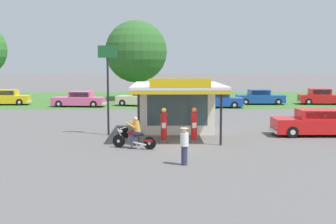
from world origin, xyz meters
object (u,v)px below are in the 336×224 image
object	(u,v)px
gas_pump_nearside	(164,126)
parked_car_back_row_left	(215,100)
bystander_chatting_near_pumps	(184,145)
parked_car_back_row_far_right	(260,98)
gas_pump_offside	(194,126)
featured_classic_sedan	(319,123)
parked_car_second_row_spare	(79,100)
roadside_pole_sign	(108,75)
parked_car_back_row_centre	(322,97)
motorcycle_with_rider	(135,135)
parked_car_back_row_far_left	(6,98)
spare_tire_stack	(123,133)
parked_car_back_row_centre_left	(141,99)

from	to	relation	value
gas_pump_nearside	parked_car_back_row_left	world-z (taller)	gas_pump_nearside
gas_pump_nearside	bystander_chatting_near_pumps	bearing A→B (deg)	-81.77
parked_car_back_row_left	parked_car_back_row_far_right	distance (m)	6.03
gas_pump_nearside	parked_car_back_row_far_right	world-z (taller)	gas_pump_nearside
gas_pump_offside	featured_classic_sedan	distance (m)	7.72
parked_car_second_row_spare	roadside_pole_sign	distance (m)	18.27
roadside_pole_sign	gas_pump_offside	bearing A→B (deg)	-26.22
featured_classic_sedan	parked_car_second_row_spare	bearing A→B (deg)	133.83
parked_car_back_row_centre	gas_pump_nearside	bearing A→B (deg)	-126.81
parked_car_back_row_far_right	roadside_pole_sign	distance (m)	23.75
motorcycle_with_rider	parked_car_back_row_centre	xyz separation A→B (m)	(17.79, 23.68, 0.07)
gas_pump_offside	parked_car_back_row_far_left	bearing A→B (deg)	128.46
parked_car_back_row_left	bystander_chatting_near_pumps	size ratio (longest dim) A/B	3.57
gas_pump_nearside	gas_pump_offside	bearing A→B (deg)	0.00
gas_pump_offside	spare_tire_stack	bearing A→B (deg)	158.91
motorcycle_with_rider	parked_car_back_row_centre	bearing A→B (deg)	53.09
motorcycle_with_rider	featured_classic_sedan	bearing A→B (deg)	20.15
bystander_chatting_near_pumps	roadside_pole_sign	xyz separation A→B (m)	(-4.02, 7.90, 2.69)
featured_classic_sedan	parked_car_back_row_far_left	size ratio (longest dim) A/B	1.14
featured_classic_sedan	parked_car_back_row_left	xyz separation A→B (m)	(-4.11, 16.59, -0.02)
parked_car_back_row_centre_left	parked_car_back_row_far_right	world-z (taller)	parked_car_back_row_centre_left
motorcycle_with_rider	parked_car_back_row_centre_left	world-z (taller)	motorcycle_with_rider
parked_car_back_row_left	roadside_pole_sign	size ratio (longest dim) A/B	1.07
featured_classic_sedan	parked_car_back_row_left	distance (m)	17.09
gas_pump_offside	parked_car_back_row_far_left	size ratio (longest dim) A/B	0.37
motorcycle_with_rider	spare_tire_stack	bearing A→B (deg)	104.33
parked_car_back_row_far_left	bystander_chatting_near_pumps	xyz separation A→B (m)	(16.52, -27.35, 0.13)
parked_car_back_row_far_left	spare_tire_stack	world-z (taller)	parked_car_back_row_far_left
parked_car_back_row_centre_left	bystander_chatting_near_pumps	size ratio (longest dim) A/B	3.31
parked_car_second_row_spare	motorcycle_with_rider	bearing A→B (deg)	-73.16
featured_classic_sedan	parked_car_back_row_far_right	world-z (taller)	featured_classic_sedan
featured_classic_sedan	parked_car_second_row_spare	xyz separation A→B (m)	(-17.06, 17.77, -0.02)
parked_car_back_row_centre	roadside_pole_sign	bearing A→B (deg)	-135.16
roadside_pole_sign	motorcycle_with_rider	bearing A→B (deg)	-67.27
parked_car_back_row_centre_left	parked_car_back_row_left	bearing A→B (deg)	-14.12
bystander_chatting_near_pumps	roadside_pole_sign	bearing A→B (deg)	116.96
parked_car_back_row_far_right	gas_pump_nearside	bearing A→B (deg)	-114.53
bystander_chatting_near_pumps	motorcycle_with_rider	bearing A→B (deg)	121.45
gas_pump_nearside	parked_car_back_row_centre_left	size ratio (longest dim) A/B	0.35
parked_car_back_row_far_left	roadside_pole_sign	world-z (taller)	roadside_pole_sign
bystander_chatting_near_pumps	spare_tire_stack	bearing A→B (deg)	113.82
parked_car_back_row_left	bystander_chatting_near_pumps	distance (m)	24.48
featured_classic_sedan	roadside_pole_sign	world-z (taller)	roadside_pole_sign
parked_car_second_row_spare	parked_car_back_row_far_right	distance (m)	18.12
parked_car_back_row_centre	parked_car_back_row_far_left	bearing A→B (deg)	-179.99
parked_car_back_row_far_right	bystander_chatting_near_pumps	xyz separation A→B (m)	(-9.20, -27.43, 0.14)
motorcycle_with_rider	bystander_chatting_near_pumps	size ratio (longest dim) A/B	1.40
parked_car_back_row_left	parked_car_back_row_centre	size ratio (longest dim) A/B	1.11
motorcycle_with_rider	bystander_chatting_near_pumps	world-z (taller)	motorcycle_with_rider
parked_car_back_row_far_right	spare_tire_stack	size ratio (longest dim) A/B	8.42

